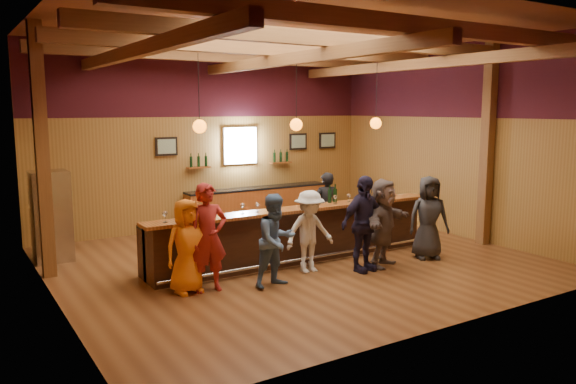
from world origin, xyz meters
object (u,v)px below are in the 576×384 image
Objects in this scene: bar_counter at (293,234)px; back_bar_cabinet at (258,205)px; customer_orange at (187,246)px; customer_brown at (383,223)px; bartender at (326,208)px; customer_navy at (363,224)px; bottle_a at (330,196)px; stainless_fridge at (51,216)px; customer_denim at (276,240)px; customer_dark at (429,217)px; ice_bucket at (305,200)px; customer_redvest at (208,238)px; customer_white at (309,232)px.

bar_counter is 3.76m from back_bar_cabinet.
customer_orange is 3.81m from customer_brown.
bartender is at bearing 29.33° from bar_counter.
bottle_a is at bearing 77.43° from customer_navy.
stainless_fridge reaches higher than customer_brown.
back_bar_cabinet is 10.94× the size of bottle_a.
customer_denim is 0.95× the size of customer_dark.
ice_bucket is at bearing 108.98° from customer_brown.
customer_dark is at bearing -27.22° from ice_bucket.
bottle_a is at bearing 84.82° from customer_brown.
bartender reaches higher than customer_denim.
bar_counter is 4.03× the size of customer_orange.
customer_redvest is 4.01m from bartender.
bartender is (5.49, -1.68, -0.10)m from stainless_fridge.
customer_orange is 3.45m from bottle_a.
back_bar_cabinet is 2.23× the size of customer_navy.
ice_bucket reaches higher than back_bar_cabinet.
ice_bucket is at bearing 107.44° from customer_navy.
bar_counter is 4.81m from stainless_fridge.
customer_dark is at bearing -8.73° from customer_white.
stainless_fridge is 4.79m from customer_denim.
customer_white is 2.62m from customer_dark.
ice_bucket is (-1.24, -1.02, 0.42)m from bartender.
customer_brown is 4.65× the size of bottle_a.
ice_bucket is at bearing 30.96° from customer_denim.
customer_navy reaches higher than back_bar_cabinet.
customer_orange is 0.87× the size of customer_navy.
bar_counter is 3.76× the size of customer_dark.
customer_denim is (2.95, -3.77, -0.10)m from stainless_fridge.
customer_brown is at bearing -14.93° from customer_white.
customer_denim is 3.53m from customer_dark.
stainless_fridge reaches higher than bar_counter.
ice_bucket is at bearing -174.59° from bottle_a.
bartender is 4.39× the size of bottle_a.
customer_white is at bearing -107.36° from back_bar_cabinet.
customer_white is at bearing -164.39° from customer_dark.
customer_navy is 1.70m from customer_dark.
bartender is at bearing -86.10° from back_bar_cabinet.
customer_redvest is at bearing -163.65° from ice_bucket.
customer_white is at bearing 13.88° from customer_denim.
customer_denim reaches higher than customer_orange.
customer_brown is (1.20, -1.34, 0.33)m from bar_counter.
customer_brown reaches higher than bottle_a.
customer_dark is at bearing -30.66° from stainless_fridge.
bar_counter is 3.93× the size of bartender.
customer_dark is (4.94, -0.55, 0.06)m from customer_orange.
customer_white is at bearing -103.51° from bar_counter.
customer_brown is at bearing -46.00° from ice_bucket.
back_bar_cabinet is (1.18, 3.57, -0.05)m from bar_counter.
ice_bucket is at bearing 6.92° from customer_orange.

